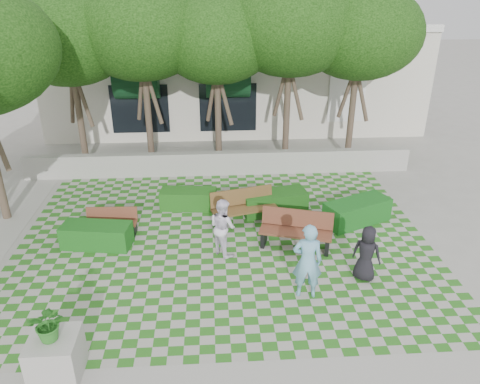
{
  "coord_description": "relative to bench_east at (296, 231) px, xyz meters",
  "views": [
    {
      "loc": [
        -0.29,
        -10.85,
        7.24
      ],
      "look_at": [
        0.5,
        1.5,
        1.4
      ],
      "focal_mm": 35.0,
      "sensor_mm": 36.0,
      "label": 1
    }
  ],
  "objects": [
    {
      "name": "hedge_west",
      "position": [
        -5.74,
        0.4,
        -0.18
      ],
      "size": [
        2.05,
        1.07,
        0.69
      ],
      "primitive_type": "cube",
      "rotation": [
        0.0,
        0.0,
        -0.15
      ],
      "color": "#155217",
      "rests_on": "ground"
    },
    {
      "name": "tree_row",
      "position": [
        -3.92,
        5.29,
        4.66
      ],
      "size": [
        17.7,
        13.4,
        7.41
      ],
      "color": "#47382B",
      "rests_on": "ground"
    },
    {
      "name": "bench_west",
      "position": [
        -5.44,
        1.1,
        -0.13
      ],
      "size": [
        1.56,
        0.57,
        0.81
      ],
      "rotation": [
        0.0,
        0.0,
        -0.04
      ],
      "color": "brown",
      "rests_on": "ground"
    },
    {
      "name": "building",
      "position": [
        -1.13,
        13.42,
        2.0
      ],
      "size": [
        18.0,
        8.92,
        5.15
      ],
      "color": "beige",
      "rests_on": "ground"
    },
    {
      "name": "person_blue",
      "position": [
        -0.15,
        -2.26,
        0.47
      ],
      "size": [
        0.77,
        0.55,
        1.98
      ],
      "primitive_type": "imported",
      "rotation": [
        0.0,
        0.0,
        3.03
      ],
      "color": "#73B3D2",
      "rests_on": "ground"
    },
    {
      "name": "lawn",
      "position": [
        -2.06,
        0.34,
        -0.51
      ],
      "size": [
        12.0,
        12.0,
        0.0
      ],
      "primitive_type": "plane",
      "color": "#2B721E",
      "rests_on": "ground"
    },
    {
      "name": "retaining_wall",
      "position": [
        -2.06,
        5.54,
        -0.07
      ],
      "size": [
        15.0,
        0.36,
        0.9
      ],
      "primitive_type": "cube",
      "color": "#9E9B93",
      "rests_on": "ground"
    },
    {
      "name": "hedge_midleft",
      "position": [
        -3.18,
        2.68,
        -0.2
      ],
      "size": [
        1.91,
        0.93,
        0.65
      ],
      "primitive_type": "cube",
      "rotation": [
        0.0,
        0.0,
        -0.1
      ],
      "color": "#1A5215",
      "rests_on": "ground"
    },
    {
      "name": "person_dark",
      "position": [
        1.51,
        -1.66,
        0.24
      ],
      "size": [
        0.88,
        0.8,
        1.51
      ],
      "primitive_type": "imported",
      "rotation": [
        0.0,
        0.0,
        2.57
      ],
      "color": "black",
      "rests_on": "ground"
    },
    {
      "name": "planter_front",
      "position": [
        -5.48,
        -4.47,
        0.15
      ],
      "size": [
        0.94,
        0.94,
        1.66
      ],
      "rotation": [
        0.0,
        0.0,
        0.01
      ],
      "color": "#9E9B93",
      "rests_on": "ground"
    },
    {
      "name": "bench_east",
      "position": [
        0.0,
        0.0,
        0.0
      ],
      "size": [
        2.16,
        1.25,
        1.08
      ],
      "rotation": [
        0.0,
        0.0,
        -0.29
      ],
      "color": "brown",
      "rests_on": "ground"
    },
    {
      "name": "person_white",
      "position": [
        -2.11,
        -0.21,
        0.32
      ],
      "size": [
        1.0,
        1.04,
        1.68
      ],
      "primitive_type": "imported",
      "rotation": [
        0.0,
        0.0,
        2.23
      ],
      "color": "white",
      "rests_on": "ground"
    },
    {
      "name": "bench_mid",
      "position": [
        -1.4,
        1.54,
        -0.0
      ],
      "size": [
        2.16,
        1.19,
        1.08
      ],
      "rotation": [
        0.0,
        0.0,
        0.26
      ],
      "color": "brown",
      "rests_on": "ground"
    },
    {
      "name": "hedge_east",
      "position": [
        2.18,
        1.31,
        -0.15
      ],
      "size": [
        2.3,
        1.67,
        0.75
      ],
      "primitive_type": "cube",
      "rotation": [
        0.0,
        0.0,
        0.43
      ],
      "color": "#144E19",
      "rests_on": "ground"
    },
    {
      "name": "ground",
      "position": [
        -2.06,
        -0.66,
        -0.52
      ],
      "size": [
        90.0,
        90.0,
        0.0
      ],
      "primitive_type": "plane",
      "color": "gray",
      "rests_on": "ground"
    },
    {
      "name": "hedge_midright",
      "position": [
        -0.34,
        2.16,
        -0.15
      ],
      "size": [
        2.21,
        1.21,
        0.73
      ],
      "primitive_type": "cube",
      "rotation": [
        0.0,
        0.0,
        0.18
      ],
      "color": "#154612",
      "rests_on": "ground"
    }
  ]
}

